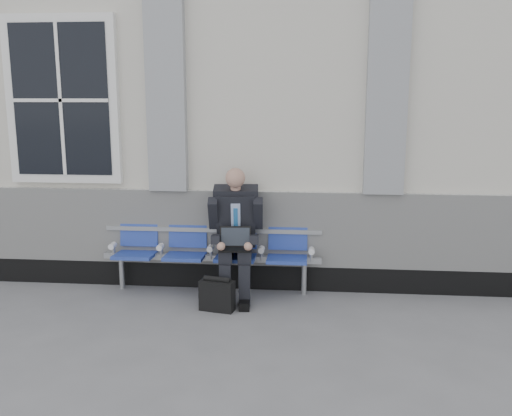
# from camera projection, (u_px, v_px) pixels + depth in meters

# --- Properties ---
(station_building) EXTENTS (14.40, 4.40, 4.49)m
(station_building) POSITION_uv_depth(u_px,v_px,m) (95.00, 100.00, 8.70)
(station_building) COLOR beige
(station_building) RESTS_ON ground
(bench) EXTENTS (2.60, 0.47, 0.91)m
(bench) POSITION_uv_depth(u_px,v_px,m) (211.00, 246.00, 6.74)
(bench) COLOR #9EA0A3
(bench) RESTS_ON ground
(businessman) EXTENTS (0.64, 0.86, 1.51)m
(businessman) POSITION_uv_depth(u_px,v_px,m) (236.00, 229.00, 6.52)
(businessman) COLOR black
(businessman) RESTS_ON ground
(briefcase) EXTENTS (0.40, 0.23, 0.38)m
(briefcase) POSITION_uv_depth(u_px,v_px,m) (217.00, 295.00, 6.20)
(briefcase) COLOR black
(briefcase) RESTS_ON ground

